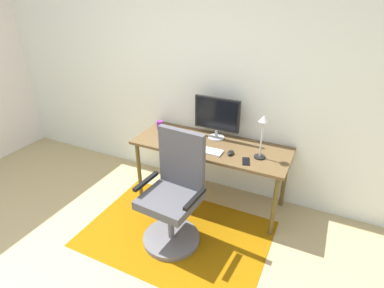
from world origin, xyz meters
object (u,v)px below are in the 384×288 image
Objects in this scene: desk_lamp at (263,130)px; office_chair at (174,200)px; keyboard at (202,149)px; cell_phone at (246,161)px; monitor at (217,115)px; computer_mouse at (231,153)px; desk at (211,150)px; coffee_cup at (160,125)px.

desk_lamp reaches higher than office_chair.
keyboard is 0.47m from cell_phone.
keyboard is 0.61m from office_chair.
monitor is 4.80× the size of computer_mouse.
desk_lamp is 0.40× the size of office_chair.
desk is 16.79× the size of coffee_cup.
desk is 0.17m from keyboard.
computer_mouse is (0.29, 0.04, 0.01)m from keyboard.
monitor is at bearing 93.54° from desk.
monitor is (-0.01, 0.18, 0.33)m from desk.
monitor reaches higher than desk_lamp.
office_chair is (-0.06, -0.87, -0.53)m from monitor.
cell_phone is (0.45, -0.36, -0.26)m from monitor.
office_chair is (-0.07, -0.70, -0.20)m from desk.
desk_lamp reaches higher than cell_phone.
desk is 0.71m from coffee_cup.
coffee_cup reaches higher than desk.
keyboard is 0.64m from desk_lamp.
desk_lamp is (1.22, -0.17, 0.24)m from coffee_cup.
desk_lamp is at bearing 12.42° from computer_mouse.
desk_lamp is (0.54, -0.22, 0.03)m from monitor.
office_chair reaches higher than desk.
monitor reaches higher than computer_mouse.
monitor is 0.63m from cell_phone.
monitor is 1.16× the size of keyboard.
desk is at bearing -9.63° from coffee_cup.
computer_mouse is at bearing -23.13° from desk.
desk_lamp is at bearing 37.37° from cell_phone.
desk_lamp is 1.04m from office_chair.
monitor is 1.02m from office_chair.
desk is at bearing 77.02° from keyboard.
desk is 0.37m from monitor.
coffee_cup is at bearing 172.29° from desk_lamp.
cell_phone is at bearing -22.69° from computer_mouse.
coffee_cup reaches higher than computer_mouse.
computer_mouse is (0.27, -0.29, -0.25)m from monitor.
desk_lamp reaches higher than computer_mouse.
desk is at bearing 174.80° from desk_lamp.
office_chair reaches higher than coffee_cup.
desk_lamp is (0.10, 0.14, 0.29)m from cell_phone.
keyboard reaches higher than cell_phone.
office_chair is (-0.51, -0.51, -0.27)m from cell_phone.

